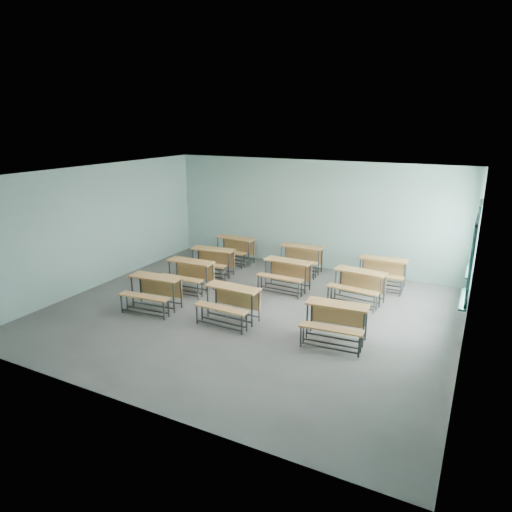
# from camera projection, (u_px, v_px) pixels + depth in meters

# --- Properties ---
(room) EXTENTS (9.04, 8.04, 3.24)m
(room) POSITION_uv_depth(u_px,v_px,m) (253.00, 247.00, 10.11)
(room) COLOR slate
(room) RESTS_ON ground
(desk_unit_r0c0) EXTENTS (1.31, 0.95, 0.78)m
(desk_unit_r0c0) POSITION_uv_depth(u_px,v_px,m) (153.00, 288.00, 10.67)
(desk_unit_r0c0) COLOR #C58747
(desk_unit_r0c0) RESTS_ON ground
(desk_unit_r0c1) EXTENTS (1.26, 0.86, 0.78)m
(desk_unit_r0c1) POSITION_uv_depth(u_px,v_px,m) (230.00, 299.00, 10.01)
(desk_unit_r0c1) COLOR #C58747
(desk_unit_r0c1) RESTS_ON ground
(desk_unit_r0c2) EXTENTS (1.31, 0.94, 0.78)m
(desk_unit_r0c2) POSITION_uv_depth(u_px,v_px,m) (336.00, 317.00, 9.07)
(desk_unit_r0c2) COLOR #C58747
(desk_unit_r0c2) RESTS_ON ground
(desk_unit_r1c0) EXTENTS (1.27, 0.87, 0.78)m
(desk_unit_r1c0) POSITION_uv_depth(u_px,v_px,m) (189.00, 271.00, 11.86)
(desk_unit_r1c0) COLOR #C58747
(desk_unit_r1c0) RESTS_ON ground
(desk_unit_r2c0) EXTENTS (1.31, 0.94, 0.78)m
(desk_unit_r2c0) POSITION_uv_depth(u_px,v_px,m) (211.00, 258.00, 12.97)
(desk_unit_r2c0) COLOR #C58747
(desk_unit_r2c0) RESTS_ON ground
(desk_unit_r2c1) EXTENTS (1.26, 0.86, 0.78)m
(desk_unit_r2c1) POSITION_uv_depth(u_px,v_px,m) (286.00, 271.00, 11.89)
(desk_unit_r2c1) COLOR #C58747
(desk_unit_r2c1) RESTS_ON ground
(desk_unit_r2c2) EXTENTS (1.31, 0.94, 0.78)m
(desk_unit_r2c2) POSITION_uv_depth(u_px,v_px,m) (358.00, 282.00, 11.07)
(desk_unit_r2c2) COLOR #C58747
(desk_unit_r2c2) RESTS_ON ground
(desk_unit_r3c0) EXTENTS (1.28, 0.89, 0.78)m
(desk_unit_r3c0) POSITION_uv_depth(u_px,v_px,m) (234.00, 246.00, 14.21)
(desk_unit_r3c0) COLOR #C58747
(desk_unit_r3c0) RESTS_ON ground
(desk_unit_r3c1) EXTENTS (1.28, 0.89, 0.78)m
(desk_unit_r3c1) POSITION_uv_depth(u_px,v_px,m) (300.00, 255.00, 13.26)
(desk_unit_r3c1) COLOR #C58747
(desk_unit_r3c1) RESTS_ON ground
(desk_unit_r3c2) EXTENTS (1.27, 0.87, 0.78)m
(desk_unit_r3c2) POSITION_uv_depth(u_px,v_px,m) (382.00, 269.00, 12.05)
(desk_unit_r3c2) COLOR #C58747
(desk_unit_r3c2) RESTS_ON ground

